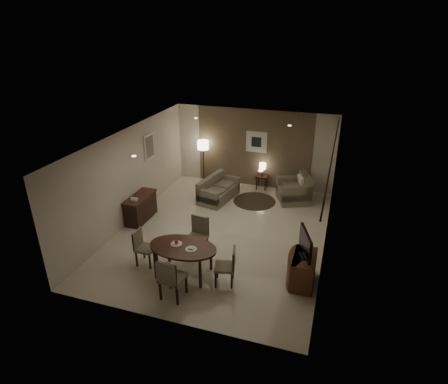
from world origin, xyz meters
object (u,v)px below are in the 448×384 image
(armchair, at_px, (294,188))
(floor_lamp, at_px, (203,162))
(tv_cabinet, at_px, (304,270))
(side_table, at_px, (262,182))
(chair_far, at_px, (196,238))
(sofa, at_px, (219,189))
(chair_near, at_px, (173,277))
(console_desk, at_px, (141,208))
(dining_table, at_px, (184,260))
(chair_right, at_px, (224,266))
(chair_left, at_px, (146,248))

(armchair, xyz_separation_m, floor_lamp, (-3.31, 0.58, 0.33))
(tv_cabinet, height_order, side_table, tv_cabinet)
(chair_far, distance_m, armchair, 4.27)
(sofa, bearing_deg, chair_far, -159.40)
(chair_near, distance_m, armchair, 5.69)
(console_desk, distance_m, armchair, 4.83)
(dining_table, distance_m, chair_right, 0.99)
(sofa, height_order, floor_lamp, floor_lamp)
(console_desk, xyz_separation_m, chair_far, (2.24, -1.24, 0.13))
(chair_right, xyz_separation_m, floor_lamp, (-2.48, 5.24, 0.33))
(sofa, height_order, armchair, armchair)
(dining_table, xyz_separation_m, armchair, (1.83, 4.63, 0.07))
(chair_right, bearing_deg, dining_table, -104.75)
(dining_table, height_order, floor_lamp, floor_lamp)
(dining_table, bearing_deg, floor_lamp, 105.93)
(armchair, bearing_deg, side_table, -141.04)
(chair_right, bearing_deg, armchair, 156.97)
(chair_near, bearing_deg, side_table, -90.57)
(console_desk, bearing_deg, sofa, 49.33)
(chair_near, xyz_separation_m, armchair, (1.72, 5.42, -0.05))
(chair_far, height_order, side_table, chair_far)
(chair_far, bearing_deg, armchair, 70.34)
(chair_left, bearing_deg, console_desk, 32.65)
(console_desk, height_order, tv_cabinet, console_desk)
(chair_left, height_order, floor_lamp, floor_lamp)
(dining_table, bearing_deg, tv_cabinet, 11.01)
(console_desk, xyz_separation_m, chair_right, (3.23, -2.05, 0.07))
(dining_table, height_order, chair_near, chair_near)
(chair_right, xyz_separation_m, sofa, (-1.51, 4.05, -0.08))
(chair_left, bearing_deg, armchair, -31.88)
(chair_right, height_order, sofa, chair_right)
(dining_table, xyz_separation_m, chair_left, (-1.01, 0.09, 0.07))
(chair_right, distance_m, side_table, 5.31)
(tv_cabinet, distance_m, chair_far, 2.66)
(tv_cabinet, distance_m, side_table, 5.16)
(side_table, bearing_deg, chair_left, -107.73)
(chair_far, bearing_deg, side_table, 87.46)
(console_desk, height_order, sofa, console_desk)
(dining_table, distance_m, side_table, 5.31)
(chair_far, relative_size, chair_left, 1.14)
(console_desk, distance_m, floor_lamp, 3.31)
(chair_left, bearing_deg, tv_cabinet, -83.32)
(dining_table, bearing_deg, sofa, 97.33)
(chair_near, relative_size, armchair, 1.00)
(tv_cabinet, relative_size, sofa, 0.58)
(tv_cabinet, bearing_deg, chair_right, -161.74)
(console_desk, xyz_separation_m, armchair, (4.06, 2.62, 0.07))
(tv_cabinet, height_order, floor_lamp, floor_lamp)
(chair_near, height_order, side_table, chair_near)
(chair_far, height_order, chair_right, chair_far)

